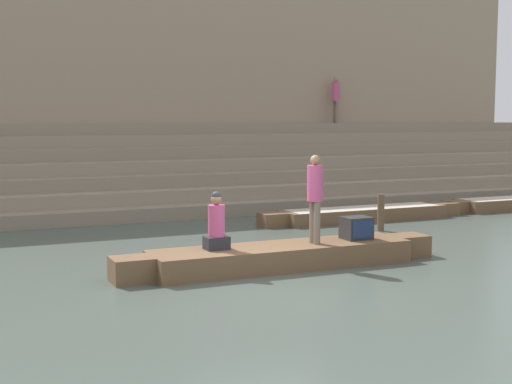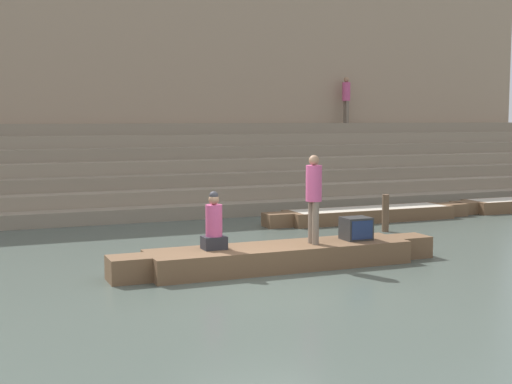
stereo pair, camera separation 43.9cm
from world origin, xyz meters
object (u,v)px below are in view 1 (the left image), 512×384
Objects in this scene: rowboat_main at (282,256)px; person_standing at (315,192)px; person_rowing at (216,226)px; moored_boat_shore at (363,213)px; person_on_steps at (336,96)px; tv_set at (356,228)px; mooring_post at (381,213)px.

rowboat_main is 3.83× the size of person_standing.
person_rowing reaches higher than moored_boat_shore.
tv_set is at bearing -53.33° from person_on_steps.
rowboat_main reaches higher than moored_boat_shore.
moored_boat_shore is at bearing 61.07° from person_standing.
person_standing is 4.81m from mooring_post.
mooring_post is (4.24, 2.95, 0.24)m from rowboat_main.
moored_boat_shore is 8.34m from person_on_steps.
person_standing is 2.03m from person_rowing.
person_standing is 0.27× the size of moored_boat_shore.
person_standing reaches higher than mooring_post.
mooring_post is at bearing 42.50° from tv_set.
mooring_post is (5.53, 2.85, -0.41)m from person_rowing.
mooring_post is at bearing 52.69° from person_standing.
tv_set is 0.09× the size of moored_boat_shore.
person_rowing is at bearing 178.49° from rowboat_main.
person_standing is (0.65, -0.10, 1.19)m from rowboat_main.
rowboat_main is at bearing -16.53° from person_rowing.
person_standing is 1.59× the size of person_rowing.
person_rowing is (-1.94, 0.20, -0.55)m from person_standing.
tv_set is (2.94, -0.10, -0.22)m from person_rowing.
person_standing is 6.52m from moored_boat_shore.
mooring_post is at bearing 37.72° from rowboat_main.
person_rowing is at bearing -152.71° from mooring_post.
person_standing is 3.14× the size of tv_set.
tv_set is at bearing 18.28° from person_standing.
rowboat_main is 5.17m from mooring_post.
person_on_steps is (8.02, 11.62, 3.43)m from rowboat_main.
person_standing reaches higher than person_rowing.
moored_boat_shore is (6.16, 4.62, -0.68)m from person_rowing.
mooring_post is at bearing 15.15° from person_rowing.
person_rowing is at bearing -173.67° from person_standing.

